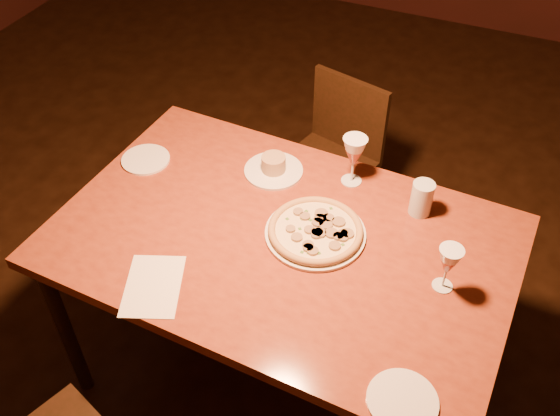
% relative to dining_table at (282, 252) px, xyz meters
% --- Properties ---
extents(floor, '(7.00, 7.00, 0.00)m').
position_rel_dining_table_xyz_m(floor, '(-0.06, -0.21, -0.71)').
color(floor, black).
rests_on(floor, ground).
extents(dining_table, '(1.50, 1.01, 0.78)m').
position_rel_dining_table_xyz_m(dining_table, '(0.00, 0.00, 0.00)').
color(dining_table, brown).
rests_on(dining_table, floor).
extents(chair_far, '(0.46, 0.46, 0.78)m').
position_rel_dining_table_xyz_m(chair_far, '(-0.12, 0.87, -0.27)').
color(chair_far, black).
rests_on(chair_far, floor).
extents(pizza_plate, '(0.33, 0.33, 0.04)m').
position_rel_dining_table_xyz_m(pizza_plate, '(0.09, 0.05, 0.09)').
color(pizza_plate, silver).
rests_on(pizza_plate, dining_table).
extents(ramekin_saucer, '(0.21, 0.21, 0.07)m').
position_rel_dining_table_xyz_m(ramekin_saucer, '(-0.16, 0.29, 0.09)').
color(ramekin_saucer, silver).
rests_on(ramekin_saucer, dining_table).
extents(wine_glass_far, '(0.08, 0.08, 0.19)m').
position_rel_dining_table_xyz_m(wine_glass_far, '(0.12, 0.35, 0.16)').
color(wine_glass_far, '#AB5047').
rests_on(wine_glass_far, dining_table).
extents(wine_glass_right, '(0.07, 0.07, 0.16)m').
position_rel_dining_table_xyz_m(wine_glass_right, '(0.52, 0.00, 0.15)').
color(wine_glass_right, '#AB5047').
rests_on(wine_glass_right, dining_table).
extents(water_tumbler, '(0.07, 0.07, 0.12)m').
position_rel_dining_table_xyz_m(water_tumbler, '(0.37, 0.29, 0.13)').
color(water_tumbler, silver).
rests_on(water_tumbler, dining_table).
extents(side_plate_left, '(0.18, 0.18, 0.01)m').
position_rel_dining_table_xyz_m(side_plate_left, '(-0.61, 0.16, 0.07)').
color(side_plate_left, silver).
rests_on(side_plate_left, dining_table).
extents(side_plate_near, '(0.18, 0.18, 0.01)m').
position_rel_dining_table_xyz_m(side_plate_near, '(0.51, -0.41, 0.07)').
color(side_plate_near, silver).
rests_on(side_plate_near, dining_table).
extents(menu_card, '(0.24, 0.28, 0.00)m').
position_rel_dining_table_xyz_m(menu_card, '(-0.27, -0.34, 0.07)').
color(menu_card, white).
rests_on(menu_card, dining_table).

